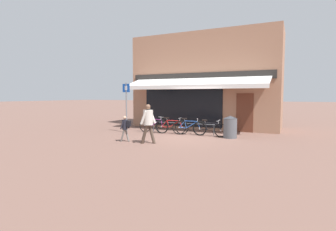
% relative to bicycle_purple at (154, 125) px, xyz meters
% --- Properties ---
extents(ground_plane, '(160.00, 160.00, 0.00)m').
position_rel_bicycle_purple_xyz_m(ground_plane, '(2.15, -0.69, -0.39)').
color(ground_plane, brown).
extents(shop_front, '(8.91, 4.56, 5.70)m').
position_rel_bicycle_purple_xyz_m(shop_front, '(1.67, 3.77, 2.45)').
color(shop_front, '#9E7056').
rests_on(shop_front, ground_plane).
extents(bike_rack_rail, '(3.48, 0.04, 0.57)m').
position_rel_bicycle_purple_xyz_m(bike_rack_rail, '(1.55, 0.23, 0.08)').
color(bike_rack_rail, '#47494F').
rests_on(bike_rack_rail, ground_plane).
extents(bicycle_purple, '(1.80, 0.52, 0.89)m').
position_rel_bicycle_purple_xyz_m(bicycle_purple, '(0.00, 0.00, 0.00)').
color(bicycle_purple, black).
rests_on(bicycle_purple, ground_plane).
extents(bicycle_red, '(1.80, 0.52, 0.85)m').
position_rel_bicycle_purple_xyz_m(bicycle_red, '(1.06, 0.00, -0.01)').
color(bicycle_red, black).
rests_on(bicycle_red, ground_plane).
extents(bicycle_blue, '(1.74, 0.68, 0.87)m').
position_rel_bicycle_purple_xyz_m(bicycle_blue, '(1.99, 0.12, -0.02)').
color(bicycle_blue, black).
rests_on(bicycle_blue, ground_plane).
extents(bicycle_black, '(1.74, 0.52, 0.81)m').
position_rel_bicycle_purple_xyz_m(bicycle_black, '(3.10, 0.02, -0.03)').
color(bicycle_black, black).
rests_on(bicycle_black, ground_plane).
extents(pedestrian_adult, '(0.57, 0.67, 1.64)m').
position_rel_bicycle_purple_xyz_m(pedestrian_adult, '(1.34, -2.90, 0.59)').
color(pedestrian_adult, '#47382D').
rests_on(pedestrian_adult, ground_plane).
extents(pedestrian_child, '(0.45, 0.42, 1.12)m').
position_rel_bicycle_purple_xyz_m(pedestrian_child, '(0.26, -2.97, 0.31)').
color(pedestrian_child, slate).
rests_on(pedestrian_child, ground_plane).
extents(litter_bin, '(0.63, 0.63, 1.04)m').
position_rel_bicycle_purple_xyz_m(litter_bin, '(4.08, -0.02, 0.13)').
color(litter_bin, '#515459').
rests_on(litter_bin, ground_plane).
extents(parking_sign, '(0.44, 0.07, 2.66)m').
position_rel_bicycle_purple_xyz_m(parking_sign, '(-1.31, -0.62, 1.22)').
color(parking_sign, slate).
rests_on(parking_sign, ground_plane).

